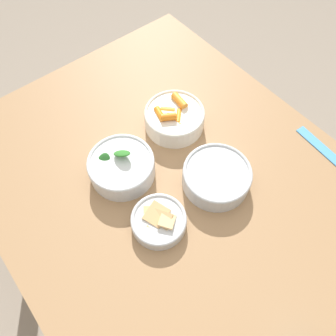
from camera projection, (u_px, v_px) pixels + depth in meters
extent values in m
plane|color=gray|center=(180.00, 266.00, 1.47)|extent=(10.00, 10.00, 0.00)
cube|color=#99724C|center=(188.00, 199.00, 0.87)|extent=(1.26, 0.90, 0.03)
cube|color=olive|center=(12.00, 192.00, 1.28)|extent=(0.06, 0.06, 0.69)
cube|color=olive|center=(167.00, 98.00, 1.53)|extent=(0.06, 0.06, 0.69)
cylinder|color=silver|center=(174.00, 119.00, 0.95)|extent=(0.17, 0.17, 0.06)
torus|color=silver|center=(175.00, 113.00, 0.93)|extent=(0.17, 0.17, 0.01)
cylinder|color=orange|center=(173.00, 120.00, 0.93)|extent=(0.03, 0.06, 0.02)
cylinder|color=orange|center=(179.00, 117.00, 0.93)|extent=(0.05, 0.05, 0.02)
cylinder|color=orange|center=(171.00, 126.00, 0.92)|extent=(0.03, 0.05, 0.02)
cylinder|color=orange|center=(168.00, 111.00, 0.94)|extent=(0.05, 0.05, 0.02)
cylinder|color=orange|center=(172.00, 114.00, 0.94)|extent=(0.04, 0.05, 0.02)
cylinder|color=orange|center=(174.00, 121.00, 0.93)|extent=(0.06, 0.03, 0.02)
cylinder|color=orange|center=(160.00, 114.00, 0.92)|extent=(0.05, 0.03, 0.02)
cylinder|color=orange|center=(169.00, 117.00, 0.91)|extent=(0.04, 0.05, 0.02)
cylinder|color=orange|center=(179.00, 101.00, 0.94)|extent=(0.06, 0.03, 0.02)
cylinder|color=silver|center=(122.00, 167.00, 0.87)|extent=(0.18, 0.18, 0.06)
torus|color=silver|center=(121.00, 162.00, 0.84)|extent=(0.18, 0.18, 0.01)
ellipsoid|color=#235B23|center=(103.00, 163.00, 0.85)|extent=(0.05, 0.06, 0.04)
ellipsoid|color=#2D7028|center=(122.00, 153.00, 0.84)|extent=(0.06, 0.05, 0.04)
ellipsoid|color=#235B23|center=(140.00, 168.00, 0.84)|extent=(0.06, 0.05, 0.03)
ellipsoid|color=#3D8433|center=(100.00, 160.00, 0.86)|extent=(0.04, 0.04, 0.03)
ellipsoid|color=#3D8433|center=(145.00, 160.00, 0.86)|extent=(0.06, 0.04, 0.01)
ellipsoid|color=#235B23|center=(126.00, 144.00, 0.88)|extent=(0.05, 0.04, 0.03)
cylinder|color=silver|center=(216.00, 177.00, 0.85)|extent=(0.18, 0.18, 0.05)
torus|color=silver|center=(218.00, 172.00, 0.83)|extent=(0.18, 0.18, 0.01)
cylinder|color=brown|center=(216.00, 179.00, 0.86)|extent=(0.16, 0.16, 0.03)
ellipsoid|color=#A36B4C|center=(206.00, 179.00, 0.84)|extent=(0.01, 0.01, 0.01)
ellipsoid|color=#A36B4C|center=(189.00, 181.00, 0.83)|extent=(0.01, 0.01, 0.01)
ellipsoid|color=#A36B4C|center=(235.00, 187.00, 0.82)|extent=(0.01, 0.01, 0.01)
ellipsoid|color=#AD7551|center=(223.00, 181.00, 0.83)|extent=(0.01, 0.01, 0.01)
ellipsoid|color=#AD7551|center=(243.00, 186.00, 0.83)|extent=(0.01, 0.01, 0.01)
ellipsoid|color=#AD7551|center=(206.00, 174.00, 0.85)|extent=(0.01, 0.01, 0.01)
ellipsoid|color=#AD7551|center=(218.00, 151.00, 0.88)|extent=(0.01, 0.01, 0.01)
ellipsoid|color=#AD7551|center=(241.00, 184.00, 0.83)|extent=(0.01, 0.01, 0.01)
ellipsoid|color=#A36B4C|center=(213.00, 171.00, 0.85)|extent=(0.01, 0.01, 0.01)
ellipsoid|color=#A36B4C|center=(222.00, 175.00, 0.84)|extent=(0.01, 0.01, 0.01)
ellipsoid|color=#A36B4C|center=(207.00, 170.00, 0.85)|extent=(0.01, 0.01, 0.01)
ellipsoid|color=#AD7551|center=(187.00, 177.00, 0.84)|extent=(0.01, 0.01, 0.01)
ellipsoid|color=#AD7551|center=(188.00, 169.00, 0.85)|extent=(0.01, 0.01, 0.01)
ellipsoid|color=#AD7551|center=(206.00, 153.00, 0.88)|extent=(0.01, 0.01, 0.01)
ellipsoid|color=#AD7551|center=(230.00, 167.00, 0.85)|extent=(0.01, 0.01, 0.01)
cylinder|color=beige|center=(222.00, 165.00, 0.85)|extent=(0.03, 0.03, 0.01)
cylinder|color=beige|center=(238.00, 174.00, 0.84)|extent=(0.03, 0.03, 0.01)
cylinder|color=beige|center=(208.00, 177.00, 0.84)|extent=(0.03, 0.03, 0.01)
cylinder|color=beige|center=(233.00, 162.00, 0.85)|extent=(0.02, 0.02, 0.01)
cylinder|color=silver|center=(159.00, 221.00, 0.80)|extent=(0.14, 0.14, 0.03)
torus|color=silver|center=(159.00, 219.00, 0.79)|extent=(0.14, 0.14, 0.01)
cube|color=tan|center=(159.00, 221.00, 0.79)|extent=(0.07, 0.07, 0.02)
cube|color=tan|center=(156.00, 217.00, 0.80)|extent=(0.08, 0.08, 0.02)
cube|color=tan|center=(157.00, 214.00, 0.80)|extent=(0.05, 0.05, 0.02)
cube|color=tan|center=(159.00, 221.00, 0.79)|extent=(0.07, 0.07, 0.02)
cube|color=tan|center=(157.00, 215.00, 0.79)|extent=(0.06, 0.07, 0.01)
cube|color=tan|center=(167.00, 221.00, 0.78)|extent=(0.05, 0.05, 0.02)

